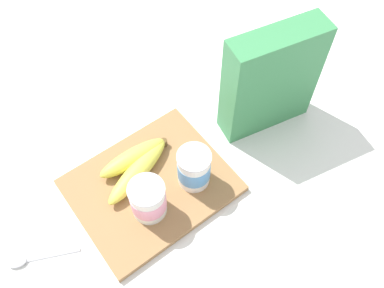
{
  "coord_description": "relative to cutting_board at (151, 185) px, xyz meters",
  "views": [
    {
      "loc": [
        0.17,
        0.36,
        0.77
      ],
      "look_at": [
        -0.11,
        0.0,
        0.07
      ],
      "focal_mm": 39.14,
      "sensor_mm": 36.0,
      "label": 1
    }
  ],
  "objects": [
    {
      "name": "ground_plane",
      "position": [
        0.0,
        0.0,
        -0.01
      ],
      "size": [
        2.4,
        2.4,
        0.0
      ],
      "primitive_type": "plane",
      "color": "silver"
    },
    {
      "name": "cutting_board",
      "position": [
        0.0,
        0.0,
        0.0
      ],
      "size": [
        0.31,
        0.25,
        0.02
      ],
      "primitive_type": "cube",
      "color": "olive",
      "rests_on": "ground_plane"
    },
    {
      "name": "cereal_box",
      "position": [
        -0.3,
        0.01,
        0.12
      ],
      "size": [
        0.21,
        0.1,
        0.25
      ],
      "primitive_type": "cube",
      "rotation": [
        0.0,
        0.0,
        2.93
      ],
      "color": "#38844C",
      "rests_on": "ground_plane"
    },
    {
      "name": "yogurt_cup_front",
      "position": [
        -0.08,
        0.04,
        0.05
      ],
      "size": [
        0.07,
        0.07,
        0.09
      ],
      "color": "white",
      "rests_on": "cutting_board"
    },
    {
      "name": "yogurt_cup_back",
      "position": [
        0.03,
        0.05,
        0.05
      ],
      "size": [
        0.07,
        0.07,
        0.09
      ],
      "color": "white",
      "rests_on": "cutting_board"
    },
    {
      "name": "banana_bunch",
      "position": [
        0.0,
        -0.05,
        0.03
      ],
      "size": [
        0.18,
        0.1,
        0.04
      ],
      "color": "#D9CF45",
      "rests_on": "cutting_board"
    },
    {
      "name": "spoon",
      "position": [
        0.26,
        -0.01,
        -0.0
      ],
      "size": [
        0.13,
        0.07,
        0.01
      ],
      "color": "silver",
      "rests_on": "ground_plane"
    }
  ]
}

